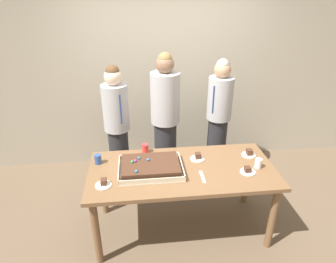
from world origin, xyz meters
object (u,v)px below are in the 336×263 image
Objects in this scene: cake_server_utensil at (203,177)px; person_green_shirt_behind at (117,128)px; person_serving_front at (218,119)px; plated_slice_far_left at (104,184)px; party_table at (182,176)px; drink_cup_far_end at (98,159)px; plated_slice_near_left at (198,157)px; sheet_cake at (150,167)px; plated_slice_near_right at (248,171)px; plated_slice_far_right at (249,153)px; drink_cup_middle at (258,163)px; drink_cup_nearest at (145,148)px; person_striped_tie_right at (165,121)px.

cake_server_utensil is 1.34m from person_green_shirt_behind.
person_green_shirt_behind is (-1.31, -0.12, -0.01)m from person_serving_front.
person_serving_front reaches higher than plated_slice_far_left.
drink_cup_far_end is at bearing 166.96° from party_table.
plated_slice_near_left reaches higher than party_table.
sheet_cake is at bearing -20.13° from drink_cup_far_end.
plated_slice_near_right is 0.09× the size of person_green_shirt_behind.
plated_slice_far_right reaches higher than plated_slice_near_left.
party_table is at bearing 135.42° from cake_server_utensil.
person_green_shirt_behind is at bearing 127.98° from party_table.
drink_cup_far_end is (-1.61, 0.26, 0.00)m from drink_cup_middle.
drink_cup_far_end is (-0.53, 0.19, 0.01)m from sheet_cake.
plated_slice_far_left is at bearing -5.78° from person_serving_front.
plated_slice_far_left is at bearing -177.67° from plated_slice_near_right.
drink_cup_nearest is at bearing -13.80° from person_serving_front.
plated_slice_near_left is (0.19, 0.17, 0.11)m from party_table.
plated_slice_far_left is 1.00× the size of plated_slice_far_right.
drink_cup_middle is at bearing 9.85° from cake_server_utensil.
plated_slice_near_right is (0.95, -0.14, -0.03)m from sheet_cake.
drink_cup_far_end is 1.03m from person_striped_tie_right.
plated_slice_far_left reaches higher than plated_slice_near_right.
plated_slice_near_right is at bearing -34.51° from plated_slice_near_left.
person_serving_front is at bearing 68.14° from cake_server_utensil.
drink_cup_nearest is at bearing 158.84° from drink_cup_middle.
person_serving_front is 0.93× the size of person_striped_tie_right.
plated_slice_far_left is at bearing -156.32° from sheet_cake.
person_green_shirt_behind is at bearing 122.76° from drink_cup_nearest.
plated_slice_far_right reaches higher than cake_server_utensil.
cake_server_utensil is at bearing -170.15° from drink_cup_middle.
drink_cup_middle is 0.06× the size of person_green_shirt_behind.
person_striped_tie_right is at bearing 41.47° from drink_cup_far_end.
person_serving_front is (1.48, 0.79, 0.04)m from drink_cup_far_end.
person_striped_tie_right is at bearing 110.93° from plated_slice_near_left.
party_table is at bearing 175.03° from drink_cup_middle.
sheet_cake is 1.08m from drink_cup_middle.
person_striped_tie_right is (-0.25, 1.04, 0.13)m from cake_server_utensil.
plated_slice_near_left is at bearing 15.65° from person_serving_front.
person_serving_front is at bearing 45.99° from sheet_cake.
sheet_cake is at bearing 23.68° from plated_slice_far_left.
person_serving_front reaches higher than person_green_shirt_behind.
plated_slice_near_left is 0.75× the size of cake_server_utensil.
drink_cup_middle reaches higher than cake_server_utensil.
plated_slice_far_right reaches higher than plated_slice_near_right.
plated_slice_near_left is 1.50× the size of drink_cup_middle.
sheet_cake is 0.36m from drink_cup_nearest.
plated_slice_far_right is (0.76, 0.18, 0.11)m from party_table.
drink_cup_nearest is 0.60m from person_green_shirt_behind.
plated_slice_near_right is at bearing -12.15° from party_table.
plated_slice_far_right reaches higher than party_table.
plated_slice_far_right is 0.82m from person_serving_front.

